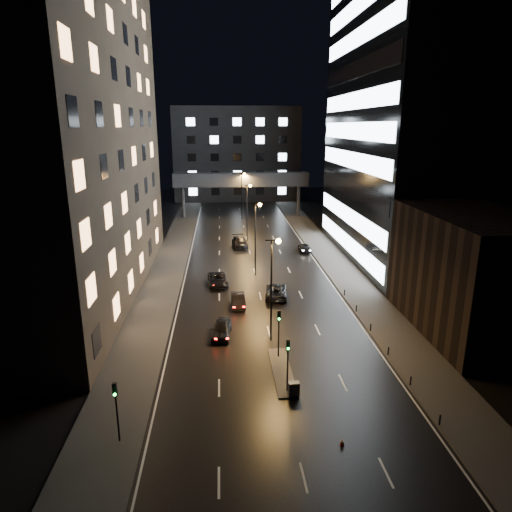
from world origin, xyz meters
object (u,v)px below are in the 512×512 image
at_px(car_toward_b, 304,248).
at_px(utility_cabinet, 294,389).
at_px(car_away_a, 221,329).
at_px(car_away_c, 218,280).
at_px(car_away_d, 240,242).
at_px(car_toward_a, 276,291).
at_px(car_away_b, 238,300).

height_order(car_toward_b, utility_cabinet, car_toward_b).
xyz_separation_m(car_away_a, car_away_c, (-0.41, 15.15, -0.03)).
relative_size(car_away_d, utility_cabinet, 5.14).
xyz_separation_m(car_away_a, car_away_d, (3.26, 34.47, 0.06)).
relative_size(car_away_c, car_toward_a, 0.95).
bearing_deg(car_toward_b, car_away_c, 49.48).
distance_m(car_away_c, car_toward_b, 20.95).
xyz_separation_m(car_away_b, utility_cabinet, (3.51, -18.70, 0.00)).
height_order(car_away_a, car_away_b, car_away_a).
relative_size(car_away_a, utility_cabinet, 4.04).
xyz_separation_m(car_toward_b, utility_cabinet, (-8.30, -41.58, 0.06)).
distance_m(car_away_b, car_toward_b, 25.75).
bearing_deg(car_toward_a, car_away_d, -74.47).
bearing_deg(car_away_a, car_away_d, 91.02).
height_order(car_away_c, car_away_d, car_away_d).
relative_size(car_away_c, utility_cabinet, 4.72).
bearing_deg(car_away_b, utility_cabinet, -81.18).
bearing_deg(car_toward_b, car_away_b, 64.76).
bearing_deg(car_toward_b, car_away_d, -18.32).
relative_size(car_away_c, car_toward_b, 1.17).
distance_m(car_away_a, car_toward_a, 12.22).
bearing_deg(car_away_c, utility_cabinet, -82.88).
bearing_deg(car_away_c, car_toward_b, 41.91).
height_order(car_away_a, car_away_d, car_away_d).
relative_size(car_away_d, car_toward_b, 1.27).
bearing_deg(car_away_b, car_toward_a, 26.59).
xyz_separation_m(car_away_a, utility_cabinet, (5.46, -11.01, -0.06)).
bearing_deg(car_away_b, car_toward_b, 60.91).
bearing_deg(utility_cabinet, car_away_b, 94.55).
bearing_deg(car_away_b, car_away_d, 85.41).
relative_size(car_away_c, car_away_d, 0.92).
bearing_deg(car_toward_a, car_away_a, 64.43).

